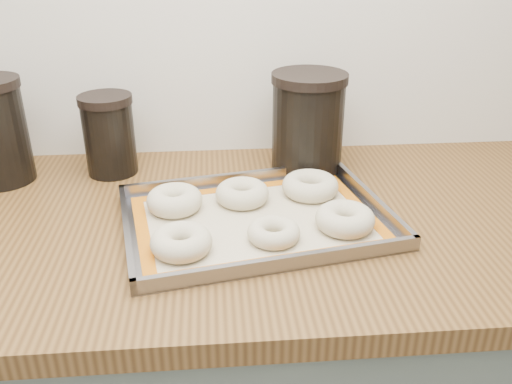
{
  "coord_description": "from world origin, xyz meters",
  "views": [
    {
      "loc": [
        -0.01,
        0.8,
        1.37
      ],
      "look_at": [
        0.06,
        1.64,
        0.96
      ],
      "focal_mm": 38.0,
      "sensor_mm": 36.0,
      "label": 1
    }
  ],
  "objects": [
    {
      "name": "bagel_front_left",
      "position": [
        -0.07,
        1.55,
        0.92
      ],
      "size": [
        0.12,
        0.12,
        0.04
      ],
      "primitive_type": "torus",
      "rotation": [
        0.0,
        0.0,
        0.28
      ],
      "color": "beige",
      "rests_on": "baking_mat"
    },
    {
      "name": "canister_right",
      "position": [
        0.19,
        1.87,
        1.01
      ],
      "size": [
        0.16,
        0.16,
        0.21
      ],
      "color": "black",
      "rests_on": "countertop"
    },
    {
      "name": "baking_tray",
      "position": [
        0.06,
        1.64,
        0.91
      ],
      "size": [
        0.51,
        0.41,
        0.03
      ],
      "rotation": [
        0.0,
        0.0,
        0.19
      ],
      "color": "gray",
      "rests_on": "countertop"
    },
    {
      "name": "bagel_back_right",
      "position": [
        0.17,
        1.74,
        0.92
      ],
      "size": [
        0.14,
        0.14,
        0.04
      ],
      "primitive_type": "torus",
      "rotation": [
        0.0,
        0.0,
        0.38
      ],
      "color": "beige",
      "rests_on": "baking_mat"
    },
    {
      "name": "canister_mid",
      "position": [
        -0.23,
        1.89,
        0.99
      ],
      "size": [
        0.11,
        0.11,
        0.17
      ],
      "color": "black",
      "rests_on": "countertop"
    },
    {
      "name": "bagel_front_mid",
      "position": [
        0.08,
        1.57,
        0.92
      ],
      "size": [
        0.1,
        0.1,
        0.03
      ],
      "primitive_type": "torus",
      "rotation": [
        0.0,
        0.0,
        0.09
      ],
      "color": "beige",
      "rests_on": "baking_mat"
    },
    {
      "name": "countertop",
      "position": [
        0.0,
        1.68,
        0.88
      ],
      "size": [
        3.06,
        0.68,
        0.04
      ],
      "primitive_type": "cube",
      "color": "brown",
      "rests_on": "cabinet"
    },
    {
      "name": "baking_mat",
      "position": [
        0.06,
        1.64,
        0.9
      ],
      "size": [
        0.47,
        0.36,
        0.0
      ],
      "rotation": [
        0.0,
        0.0,
        0.19
      ],
      "color": "#C6B793",
      "rests_on": "baking_tray"
    },
    {
      "name": "bagel_back_left",
      "position": [
        -0.09,
        1.7,
        0.92
      ],
      "size": [
        0.13,
        0.13,
        0.04
      ],
      "primitive_type": "torus",
      "rotation": [
        0.0,
        0.0,
        0.3
      ],
      "color": "beige",
      "rests_on": "baking_mat"
    },
    {
      "name": "bagel_front_right",
      "position": [
        0.21,
        1.6,
        0.92
      ],
      "size": [
        0.13,
        0.13,
        0.04
      ],
      "primitive_type": "torus",
      "rotation": [
        0.0,
        0.0,
        0.26
      ],
      "color": "beige",
      "rests_on": "baking_mat"
    },
    {
      "name": "bagel_back_mid",
      "position": [
        0.04,
        1.72,
        0.92
      ],
      "size": [
        0.12,
        0.12,
        0.04
      ],
      "primitive_type": "torus",
      "rotation": [
        0.0,
        0.0,
        0.21
      ],
      "color": "beige",
      "rests_on": "baking_mat"
    }
  ]
}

